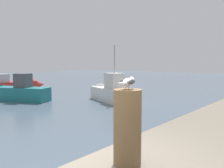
{
  "coord_description": "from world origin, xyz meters",
  "views": [
    {
      "loc": [
        -1.67,
        -2.18,
        2.5
      ],
      "look_at": [
        0.46,
        -0.32,
        2.24
      ],
      "focal_mm": 35.75,
      "sensor_mm": 36.0,
      "label": 1
    }
  ],
  "objects_px": {
    "boat_red": "(15,86)",
    "boat_white": "(109,92)",
    "seagull": "(128,82)",
    "boat_teal": "(15,92)",
    "mooring_post": "(127,127)"
  },
  "relations": [
    {
      "from": "boat_white",
      "to": "boat_teal",
      "type": "height_order",
      "value": "boat_white"
    },
    {
      "from": "seagull",
      "to": "boat_teal",
      "type": "relative_size",
      "value": 0.08
    },
    {
      "from": "seagull",
      "to": "boat_red",
      "type": "height_order",
      "value": "seagull"
    },
    {
      "from": "mooring_post",
      "to": "boat_teal",
      "type": "xyz_separation_m",
      "value": [
        4.84,
        13.26,
        -1.15
      ]
    },
    {
      "from": "seagull",
      "to": "boat_teal",
      "type": "distance_m",
      "value": 14.21
    },
    {
      "from": "mooring_post",
      "to": "boat_teal",
      "type": "relative_size",
      "value": 0.19
    },
    {
      "from": "mooring_post",
      "to": "boat_red",
      "type": "bearing_deg",
      "value": 68.52
    },
    {
      "from": "boat_white",
      "to": "boat_teal",
      "type": "bearing_deg",
      "value": 130.28
    },
    {
      "from": "boat_red",
      "to": "boat_white",
      "type": "bearing_deg",
      "value": -78.79
    },
    {
      "from": "boat_teal",
      "to": "boat_red",
      "type": "xyz_separation_m",
      "value": [
        2.24,
        4.73,
        -0.04
      ]
    },
    {
      "from": "mooring_post",
      "to": "seagull",
      "type": "bearing_deg",
      "value": 14.81
    },
    {
      "from": "seagull",
      "to": "boat_white",
      "type": "xyz_separation_m",
      "value": [
        8.98,
        8.36,
        -1.69
      ]
    },
    {
      "from": "boat_white",
      "to": "boat_red",
      "type": "relative_size",
      "value": 0.92
    },
    {
      "from": "boat_white",
      "to": "boat_red",
      "type": "height_order",
      "value": "boat_white"
    },
    {
      "from": "seagull",
      "to": "boat_red",
      "type": "xyz_separation_m",
      "value": [
        7.07,
        17.99,
        -1.75
      ]
    }
  ]
}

